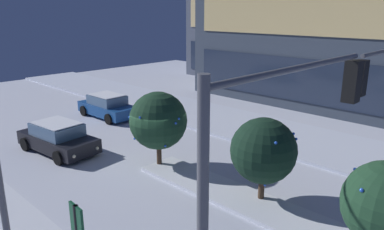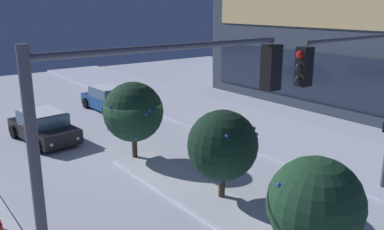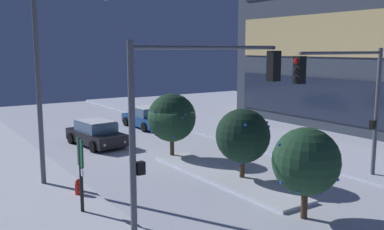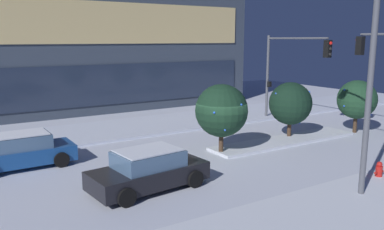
# 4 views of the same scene
# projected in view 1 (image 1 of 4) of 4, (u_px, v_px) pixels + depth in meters

# --- Properties ---
(ground) EXTENTS (52.00, 52.00, 0.00)m
(ground) POSITION_uv_depth(u_px,v_px,m) (152.00, 168.00, 16.38)
(ground) COLOR silver
(curb_strip_far) EXTENTS (52.00, 5.20, 0.14)m
(curb_strip_far) POSITION_uv_depth(u_px,v_px,m) (254.00, 128.00, 21.70)
(curb_strip_far) COLOR silver
(curb_strip_far) RESTS_ON ground
(median_strip) EXTENTS (9.00, 1.80, 0.14)m
(median_strip) POSITION_uv_depth(u_px,v_px,m) (237.00, 197.00, 13.67)
(median_strip) COLOR silver
(median_strip) RESTS_ON ground
(car_near) EXTENTS (4.58, 2.44, 1.49)m
(car_near) POSITION_uv_depth(u_px,v_px,m) (58.00, 138.00, 18.09)
(car_near) COLOR black
(car_near) RESTS_ON ground
(car_far) EXTENTS (4.40, 2.10, 1.49)m
(car_far) POSITION_uv_depth(u_px,v_px,m) (108.00, 106.00, 24.02)
(car_far) COLOR #19478C
(car_far) RESTS_ON ground
(traffic_light_corner_near_right) EXTENTS (0.32, 5.56, 5.89)m
(traffic_light_corner_near_right) POSITION_uv_depth(u_px,v_px,m) (282.00, 154.00, 6.94)
(traffic_light_corner_near_right) COLOR #565960
(traffic_light_corner_near_right) RESTS_ON ground
(street_lamp_arched) EXTENTS (0.56, 3.24, 8.27)m
(street_lamp_arched) POSITION_uv_depth(u_px,v_px,m) (15.00, 61.00, 10.18)
(street_lamp_arched) COLOR #565960
(street_lamp_arched) RESTS_ON ground
(decorated_tree_median) EXTENTS (2.34, 2.34, 3.14)m
(decorated_tree_median) POSITION_uv_depth(u_px,v_px,m) (263.00, 151.00, 12.99)
(decorated_tree_median) COLOR #473323
(decorated_tree_median) RESTS_ON ground
(decorated_tree_left_of_median) EXTENTS (2.55, 2.51, 3.38)m
(decorated_tree_left_of_median) POSITION_uv_depth(u_px,v_px,m) (158.00, 121.00, 15.97)
(decorated_tree_left_of_median) COLOR #473323
(decorated_tree_left_of_median) RESTS_ON ground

